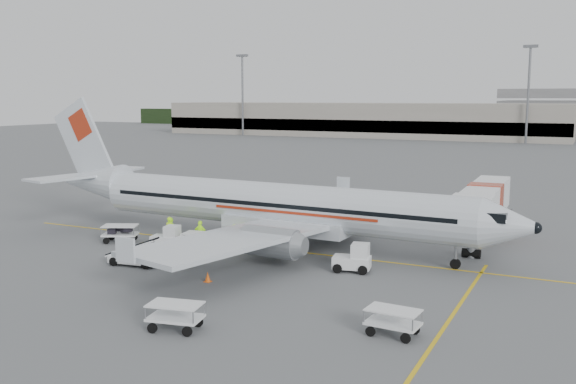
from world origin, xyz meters
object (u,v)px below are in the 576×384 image
Objects in this scene: aircraft at (277,175)px; tug_aft at (166,236)px; jet_bridge at (485,212)px; belt_loader at (134,247)px; tug_mid at (176,251)px; tug_fore at (352,257)px.

aircraft is 18.24× the size of tug_aft.
belt_loader is (-18.78, -17.00, -0.96)m from jet_bridge.
belt_loader is 2.63m from tug_mid.
jet_bridge reaches higher than belt_loader.
aircraft reaches higher than belt_loader.
belt_loader is at bearing -88.14° from tug_aft.
jet_bridge is 7.10× the size of tug_fore.
jet_bridge is at bearing 36.03° from aircraft.
jet_bridge reaches higher than tug_aft.
tug_mid is 4.93m from tug_aft.
tug_aft is (-19.91, -12.16, -1.32)m from jet_bridge.
tug_mid is (-10.63, -3.29, 0.01)m from tug_fore.
tug_aft is (-7.01, -3.50, -4.37)m from aircraft.
belt_loader is at bearing -156.22° from tug_mid.
tug_aft is (-3.41, 3.56, -0.09)m from tug_mid.
tug_fore is at bearing -26.04° from aircraft.
tug_fore is 1.10× the size of tug_aft.
aircraft is 9.01m from tug_mid.
jet_bridge is 3.78× the size of belt_loader.
tug_mid is at bearing -137.70° from jet_bridge.
tug_mid is at bearing -57.51° from tug_aft.
belt_loader is 2.07× the size of tug_aft.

